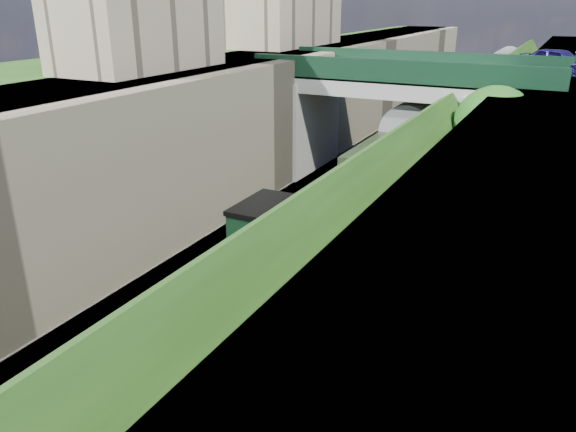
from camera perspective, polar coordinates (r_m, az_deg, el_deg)
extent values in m
cube|color=#473F38|center=(30.09, 8.35, 1.58)|extent=(10.00, 90.00, 0.20)
cube|color=#756B56|center=(31.24, -1.00, 9.01)|extent=(1.00, 90.00, 7.00)
cube|color=#262628|center=(32.99, -6.46, 9.54)|extent=(6.00, 90.00, 7.00)
cube|color=#1E4714|center=(28.24, 18.29, 4.95)|extent=(4.02, 90.00, 6.36)
sphere|color=#194C14|center=(9.55, 0.66, -19.39)|extent=(1.48, 1.48, 1.48)
sphere|color=#194C14|center=(10.19, 7.41, -11.21)|extent=(1.61, 1.61, 1.61)
sphere|color=#194C14|center=(13.81, 10.54, -6.12)|extent=(1.88, 1.88, 1.88)
sphere|color=#194C14|center=(16.89, 11.56, -4.20)|extent=(1.38, 1.38, 1.38)
sphere|color=#194C14|center=(19.75, 14.46, -0.18)|extent=(1.77, 1.77, 1.77)
sphere|color=#194C14|center=(21.55, 18.56, 5.08)|extent=(1.83, 1.83, 1.83)
sphere|color=#194C14|center=(27.20, 14.15, 0.12)|extent=(1.76, 1.76, 1.76)
sphere|color=#194C14|center=(28.37, 21.57, 9.25)|extent=(1.57, 1.57, 1.57)
sphere|color=#194C14|center=(30.97, 19.13, 6.46)|extent=(1.30, 1.30, 1.30)
sphere|color=#194C14|center=(32.92, 21.32, 9.18)|extent=(2.17, 2.17, 2.17)
sphere|color=#194C14|center=(38.12, 19.88, 7.66)|extent=(1.70, 1.70, 1.70)
sphere|color=#194C14|center=(40.58, 20.91, 8.98)|extent=(1.28, 1.28, 1.28)
sphere|color=#194C14|center=(42.87, 22.07, 10.42)|extent=(1.57, 1.57, 1.57)
sphere|color=#194C14|center=(45.63, 22.86, 11.40)|extent=(2.39, 2.39, 2.39)
sphere|color=#194C14|center=(49.21, 24.03, 12.84)|extent=(1.95, 1.95, 1.95)
sphere|color=#194C14|center=(51.95, 22.51, 11.13)|extent=(1.94, 1.94, 1.94)
sphere|color=#194C14|center=(54.65, 24.07, 12.98)|extent=(2.39, 2.39, 2.39)
sphere|color=#194C14|center=(58.20, 21.75, 10.33)|extent=(2.13, 2.13, 2.13)
sphere|color=#194C14|center=(60.97, 24.53, 13.61)|extent=(2.12, 2.12, 2.12)
cube|color=black|center=(30.69, 4.84, 2.39)|extent=(2.50, 90.00, 0.07)
cube|color=brown|center=(30.92, 3.61, 2.75)|extent=(0.08, 90.00, 0.14)
cube|color=brown|center=(30.41, 6.09, 2.36)|extent=(0.08, 90.00, 0.14)
cube|color=black|center=(29.72, 10.55, 1.46)|extent=(2.50, 90.00, 0.07)
cube|color=brown|center=(29.88, 9.25, 1.85)|extent=(0.08, 90.00, 0.14)
cube|color=brown|center=(29.51, 11.89, 1.42)|extent=(0.08, 90.00, 0.14)
cube|color=gray|center=(32.38, 12.11, 12.95)|extent=(16.00, 6.00, 0.90)
cube|color=#133420|center=(29.54, 10.74, 14.16)|extent=(16.00, 0.30, 1.20)
cube|color=#133420|center=(35.01, 13.53, 14.99)|extent=(16.00, 0.30, 1.20)
cube|color=gray|center=(34.88, 2.11, 9.20)|extent=(1.40, 6.40, 5.70)
cube|color=gray|center=(32.03, 19.88, 6.87)|extent=(2.40, 6.40, 5.70)
cube|color=gray|center=(41.72, -0.71, 21.06)|extent=(5.00, 10.00, 6.00)
cube|color=gray|center=(27.86, -14.93, 18.29)|extent=(4.00, 8.00, 4.00)
cylinder|color=black|center=(27.46, 19.51, 3.26)|extent=(0.30, 0.30, 4.40)
sphere|color=#194C14|center=(26.83, 20.18, 8.55)|extent=(3.60, 3.60, 3.60)
sphere|color=#194C14|center=(27.68, 21.28, 7.48)|extent=(2.40, 2.40, 2.40)
imported|color=#1B1458|center=(34.93, 25.72, 14.01)|extent=(4.35, 2.89, 1.38)
cube|color=black|center=(16.31, -6.80, -14.92)|extent=(2.40, 8.40, 0.60)
cube|color=black|center=(16.69, -4.96, -11.63)|extent=(2.70, 10.00, 0.35)
cylinder|color=black|center=(15.44, -6.68, -8.98)|extent=(1.90, 5.60, 1.90)
cylinder|color=black|center=(13.29, -14.75, -15.15)|extent=(1.96, 1.80, 1.96)
cylinder|color=white|center=(12.74, -17.74, -17.29)|extent=(1.10, 0.05, 1.10)
cylinder|color=black|center=(12.63, -15.26, -10.74)|extent=(0.44, 0.44, 0.90)
sphere|color=black|center=(14.25, -9.06, -7.25)|extent=(0.76, 0.76, 0.76)
cylinder|color=#A57F33|center=(15.53, -5.24, -4.16)|extent=(0.32, 0.32, 0.50)
cube|color=black|center=(18.13, -0.47, -3.52)|extent=(2.75, 2.40, 2.80)
cube|color=black|center=(17.57, -0.48, 0.78)|extent=(2.85, 2.50, 0.15)
cube|color=black|center=(15.18, -16.66, -17.27)|extent=(0.60, 1.40, 0.90)
cube|color=black|center=(13.88, -8.53, -20.74)|extent=(0.60, 1.40, 0.90)
cube|color=black|center=(22.63, 4.67, -4.07)|extent=(2.30, 6.00, 0.50)
cube|color=black|center=(22.52, 4.69, -3.50)|extent=(2.60, 6.00, 0.50)
cube|color=black|center=(22.05, 4.78, -0.66)|extent=(2.70, 6.00, 2.40)
cube|color=black|center=(21.62, 4.88, 2.41)|extent=(2.50, 5.60, 0.20)
cube|color=black|center=(33.93, 12.86, 4.06)|extent=(2.30, 17.00, 0.40)
cube|color=black|center=(33.86, 12.89, 4.46)|extent=(2.50, 17.00, 0.50)
cube|color=black|center=(33.47, 13.10, 6.92)|extent=(2.80, 18.00, 2.70)
cube|color=slate|center=(33.15, 13.31, 9.43)|extent=(2.90, 18.00, 0.50)
cube|color=black|center=(51.90, 18.23, 9.37)|extent=(2.30, 17.00, 0.40)
cube|color=black|center=(51.86, 18.27, 9.64)|extent=(2.50, 17.00, 0.50)
cube|color=black|center=(51.61, 18.46, 11.27)|extent=(2.80, 18.00, 2.70)
cube|color=slate|center=(51.40, 18.65, 12.91)|extent=(2.90, 18.00, 0.50)
cube|color=black|center=(70.31, 20.88, 11.90)|extent=(2.30, 17.00, 0.40)
cube|color=black|center=(70.28, 20.90, 12.10)|extent=(2.50, 17.00, 0.50)
cube|color=black|center=(70.09, 21.07, 13.31)|extent=(2.80, 18.00, 2.70)
cube|color=slate|center=(69.94, 21.23, 14.52)|extent=(2.90, 18.00, 0.50)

